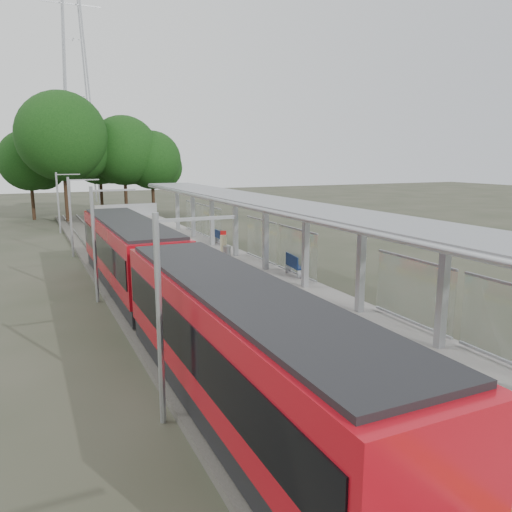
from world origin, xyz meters
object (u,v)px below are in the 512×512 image
(bench_mid, at_px, (294,264))
(info_pillar_far, at_px, (224,247))
(bench_far, at_px, (219,236))
(litter_bin, at_px, (227,254))
(train, at_px, (166,283))

(bench_mid, height_order, info_pillar_far, info_pillar_far)
(bench_mid, distance_m, bench_far, 10.22)
(info_pillar_far, xyz_separation_m, litter_bin, (-0.05, -0.62, -0.27))
(bench_mid, bearing_deg, bench_far, 97.82)
(litter_bin, bearing_deg, train, -126.20)
(train, height_order, info_pillar_far, train)
(train, distance_m, bench_far, 14.90)
(bench_mid, relative_size, bench_far, 1.18)
(bench_mid, xyz_separation_m, info_pillar_far, (-1.67, 5.13, 0.16))
(bench_far, distance_m, litter_bin, 5.98)
(bench_mid, distance_m, litter_bin, 4.82)
(bench_far, height_order, litter_bin, bench_far)
(bench_mid, relative_size, info_pillar_far, 0.97)
(train, distance_m, info_pillar_far, 9.66)
(bench_mid, height_order, litter_bin, bench_mid)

